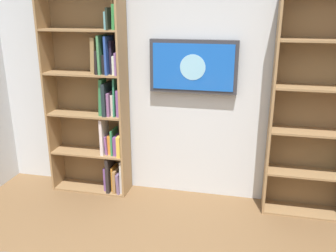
# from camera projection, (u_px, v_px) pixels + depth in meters

# --- Properties ---
(wall_back) EXTENTS (4.52, 0.06, 2.70)m
(wall_back) POSITION_uv_depth(u_px,v_px,m) (201.00, 70.00, 3.63)
(wall_back) COLOR silver
(wall_back) RESTS_ON ground
(bookshelf_left) EXTENTS (0.94, 0.28, 2.09)m
(bookshelf_left) POSITION_uv_depth(u_px,v_px,m) (336.00, 109.00, 3.30)
(bookshelf_left) COLOR #937047
(bookshelf_left) RESTS_ON ground
(bookshelf_right) EXTENTS (0.84, 0.28, 2.17)m
(bookshelf_right) POSITION_uv_depth(u_px,v_px,m) (96.00, 99.00, 3.80)
(bookshelf_right) COLOR #937047
(bookshelf_right) RESTS_ON ground
(wall_mounted_tv) EXTENTS (0.86, 0.07, 0.52)m
(wall_mounted_tv) POSITION_uv_depth(u_px,v_px,m) (193.00, 67.00, 3.55)
(wall_mounted_tv) COLOR #333338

